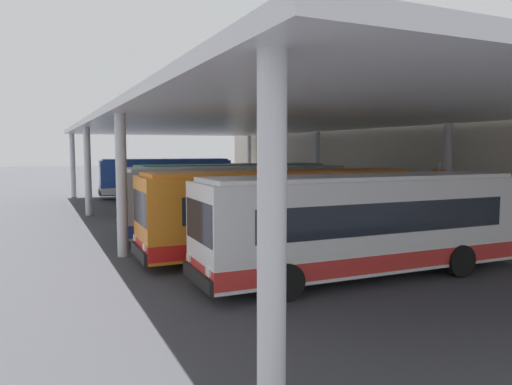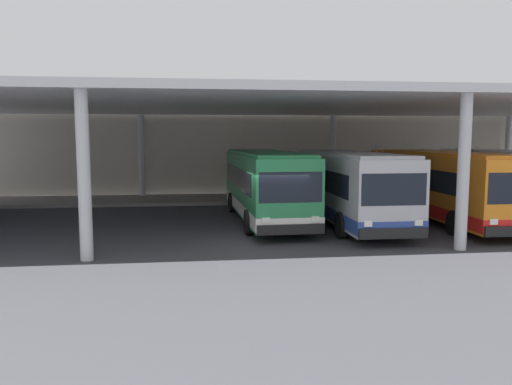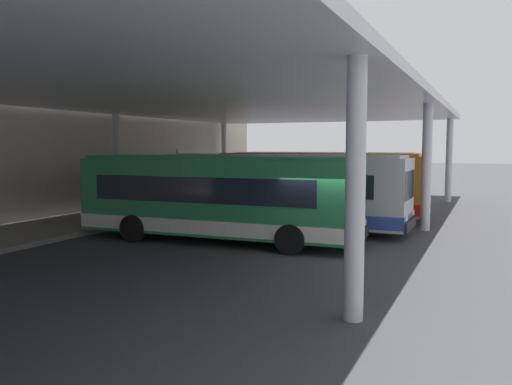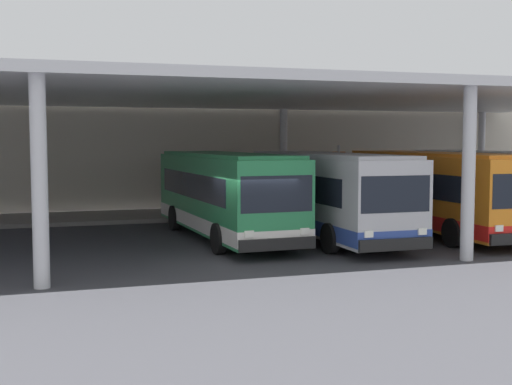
{
  "view_description": "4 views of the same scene",
  "coord_description": "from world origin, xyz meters",
  "px_view_note": "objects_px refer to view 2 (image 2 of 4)",
  "views": [
    {
      "loc": [
        24.22,
        -5.35,
        3.95
      ],
      "look_at": [
        3.0,
        4.37,
        1.86
      ],
      "focal_mm": 33.89,
      "sensor_mm": 36.0,
      "label": 1
    },
    {
      "loc": [
        -2.73,
        -18.0,
        3.8
      ],
      "look_at": [
        -0.09,
        3.87,
        1.34
      ],
      "focal_mm": 34.46,
      "sensor_mm": 36.0,
      "label": 2
    },
    {
      "loc": [
        -16.32,
        -4.94,
        3.5
      ],
      "look_at": [
        5.12,
        4.78,
        1.41
      ],
      "focal_mm": 36.48,
      "sensor_mm": 36.0,
      "label": 3
    },
    {
      "loc": [
        -6.22,
        -19.74,
        3.68
      ],
      "look_at": [
        1.77,
        4.71,
        1.64
      ],
      "focal_mm": 47.14,
      "sensor_mm": 36.0,
      "label": 4
    }
  ],
  "objects_px": {
    "bus_second_bay": "(265,185)",
    "bus_far_bay": "(446,185)",
    "bus_middle_bay": "(348,186)",
    "trash_bin": "(373,187)",
    "bench_waiting": "(325,188)",
    "banner_sign": "(376,168)",
    "bus_departing": "(511,183)"
  },
  "relations": [
    {
      "from": "bus_departing",
      "to": "banner_sign",
      "type": "xyz_separation_m",
      "value": [
        -4.03,
        7.21,
        0.32
      ]
    },
    {
      "from": "bus_second_bay",
      "to": "bus_middle_bay",
      "type": "relative_size",
      "value": 1.01
    },
    {
      "from": "bus_second_bay",
      "to": "banner_sign",
      "type": "distance_m",
      "value": 10.33
    },
    {
      "from": "bus_second_bay",
      "to": "bus_far_bay",
      "type": "relative_size",
      "value": 1.0
    },
    {
      "from": "bus_middle_bay",
      "to": "bus_departing",
      "type": "xyz_separation_m",
      "value": [
        8.28,
        0.69,
        0.0
      ]
    },
    {
      "from": "bus_second_bay",
      "to": "bus_middle_bay",
      "type": "xyz_separation_m",
      "value": [
        3.55,
        -1.13,
        0.0
      ]
    },
    {
      "from": "bench_waiting",
      "to": "trash_bin",
      "type": "bearing_deg",
      "value": 2.82
    },
    {
      "from": "bench_waiting",
      "to": "banner_sign",
      "type": "height_order",
      "value": "banner_sign"
    },
    {
      "from": "bench_waiting",
      "to": "banner_sign",
      "type": "relative_size",
      "value": 0.56
    },
    {
      "from": "bus_middle_bay",
      "to": "bus_far_bay",
      "type": "height_order",
      "value": "same"
    },
    {
      "from": "bus_departing",
      "to": "bench_waiting",
      "type": "distance_m",
      "value": 10.71
    },
    {
      "from": "bus_departing",
      "to": "trash_bin",
      "type": "relative_size",
      "value": 10.79
    },
    {
      "from": "bus_departing",
      "to": "bench_waiting",
      "type": "relative_size",
      "value": 5.87
    },
    {
      "from": "bus_far_bay",
      "to": "bus_departing",
      "type": "bearing_deg",
      "value": 12.44
    },
    {
      "from": "bus_departing",
      "to": "trash_bin",
      "type": "bearing_deg",
      "value": 114.7
    },
    {
      "from": "bus_middle_bay",
      "to": "trash_bin",
      "type": "height_order",
      "value": "bus_middle_bay"
    },
    {
      "from": "bus_second_bay",
      "to": "trash_bin",
      "type": "bearing_deg",
      "value": 44.09
    },
    {
      "from": "bench_waiting",
      "to": "bus_departing",
      "type": "bearing_deg",
      "value": -49.28
    },
    {
      "from": "trash_bin",
      "to": "banner_sign",
      "type": "distance_m",
      "value": 1.68
    },
    {
      "from": "banner_sign",
      "to": "bus_middle_bay",
      "type": "bearing_deg",
      "value": -118.3
    },
    {
      "from": "bus_second_bay",
      "to": "bus_middle_bay",
      "type": "bearing_deg",
      "value": -17.71
    },
    {
      "from": "trash_bin",
      "to": "banner_sign",
      "type": "xyz_separation_m",
      "value": [
        -0.24,
        -1.03,
        1.3
      ]
    },
    {
      "from": "bus_middle_bay",
      "to": "trash_bin",
      "type": "relative_size",
      "value": 10.75
    },
    {
      "from": "trash_bin",
      "to": "bus_departing",
      "type": "bearing_deg",
      "value": -65.3
    },
    {
      "from": "bus_far_bay",
      "to": "banner_sign",
      "type": "distance_m",
      "value": 8.04
    },
    {
      "from": "bus_far_bay",
      "to": "bench_waiting",
      "type": "relative_size",
      "value": 5.88
    },
    {
      "from": "trash_bin",
      "to": "banner_sign",
      "type": "height_order",
      "value": "banner_sign"
    },
    {
      "from": "bus_far_bay",
      "to": "banner_sign",
      "type": "xyz_separation_m",
      "value": [
        -0.31,
        8.03,
        0.32
      ]
    },
    {
      "from": "bus_middle_bay",
      "to": "trash_bin",
      "type": "xyz_separation_m",
      "value": [
        4.49,
        8.92,
        -0.98
      ]
    },
    {
      "from": "bus_departing",
      "to": "bus_second_bay",
      "type": "bearing_deg",
      "value": 177.83
    },
    {
      "from": "bus_second_bay",
      "to": "bus_departing",
      "type": "xyz_separation_m",
      "value": [
        11.83,
        -0.45,
        0.0
      ]
    },
    {
      "from": "bus_middle_bay",
      "to": "bench_waiting",
      "type": "xyz_separation_m",
      "value": [
        1.32,
        8.77,
        -0.99
      ]
    }
  ]
}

